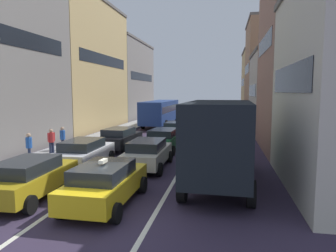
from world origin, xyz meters
name	(u,v)px	position (x,y,z in m)	size (l,w,h in m)	color
ground_plane	(99,217)	(0.00, 0.00, 0.00)	(140.00, 140.00, 0.00)	#33293F
sidewalk_left	(116,131)	(-6.70, 20.00, 0.07)	(2.60, 64.00, 0.14)	#9D9D9D
lane_stripe_left	(166,133)	(-1.70, 20.00, 0.01)	(0.16, 60.00, 0.01)	silver
lane_stripe_right	(201,134)	(1.70, 20.00, 0.01)	(0.16, 60.00, 0.01)	silver
building_row_left	(71,68)	(-12.00, 21.27, 6.42)	(7.20, 43.90, 13.41)	gray
building_row_right	(290,76)	(9.90, 22.40, 5.43)	(7.20, 43.90, 13.27)	tan
removalist_box_truck	(220,140)	(3.69, 4.09, 1.97)	(2.90, 7.77, 3.58)	#1E5933
taxi_centre_lane_front	(105,183)	(-0.20, 1.06, 0.80)	(2.11, 4.32, 1.66)	yellow
sedan_left_lane_front	(29,177)	(-3.25, 1.16, 0.80)	(2.16, 4.35, 1.49)	#B29319
sedan_centre_lane_second	(148,153)	(-0.04, 6.43, 0.80)	(2.09, 4.31, 1.49)	beige
wagon_left_lane_second	(84,153)	(-3.36, 5.93, 0.80)	(2.11, 4.32, 1.49)	silver
hatchback_centre_lane_third	(164,139)	(-0.12, 11.22, 0.80)	(2.27, 4.40, 1.49)	#19592D
sedan_left_lane_third	(120,138)	(-3.23, 11.17, 0.80)	(2.26, 4.40, 1.49)	black
coupe_centre_lane_fourth	(176,130)	(-0.08, 16.20, 0.80)	(2.12, 4.33, 1.49)	#759EB7
sedan_right_lane_behind_truck	(217,141)	(3.40, 10.91, 0.80)	(2.12, 4.33, 1.49)	gray
wagon_right_lane_far	(217,131)	(3.23, 16.49, 0.80)	(2.22, 4.38, 1.49)	#A51E1E
bus_mid_queue_primary	(161,111)	(-3.51, 26.10, 1.76)	(2.86, 10.52, 2.90)	navy
pedestrian_near_kerb	(29,146)	(-6.93, 6.49, 0.95)	(0.36, 0.46, 1.66)	#262D47
pedestrian_mid_sidewalk	(63,138)	(-6.68, 9.71, 0.95)	(0.38, 0.44, 1.66)	#262D47
pedestrian_far_sidewalk	(51,140)	(-6.78, 8.53, 0.95)	(0.34, 0.51, 1.66)	#262D47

